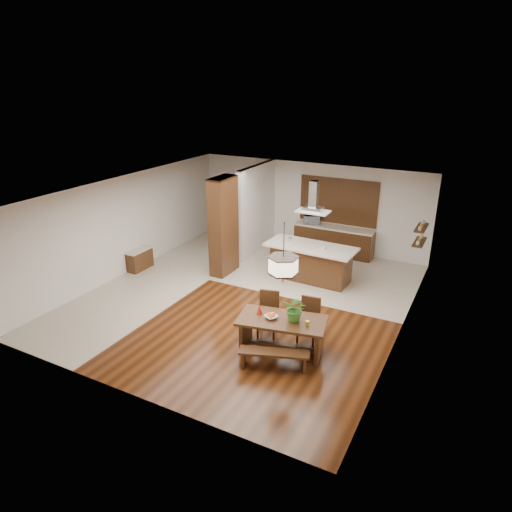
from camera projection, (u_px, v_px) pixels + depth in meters
The scene contains 25 objects.
room_shell at pixel (245, 224), 11.45m from camera, with size 9.00×9.04×2.92m.
tile_hallway at pixel (164, 278), 13.39m from camera, with size 2.50×9.00×0.01m, color beige.
tile_kitchen at pixel (322, 273), 13.73m from camera, with size 5.50×4.00×0.01m, color beige.
soffit_band at pixel (245, 192), 11.15m from camera, with size 8.00×9.00×0.02m, color #412110.
partition_pier at pixel (223, 226), 13.27m from camera, with size 0.45×1.00×2.90m, color black.
partition_stub at pixel (257, 209), 15.00m from camera, with size 0.18×2.40×2.90m, color silver.
hallway_console at pixel (140, 260), 13.90m from camera, with size 0.37×0.88×0.63m, color black.
hallway_doorway at pixel (239, 208), 16.62m from camera, with size 1.10×0.20×2.10m, color black.
rear_counter at pixel (334, 240), 15.06m from camera, with size 2.60×0.62×0.95m.
kitchen_window at pixel (339, 201), 14.81m from camera, with size 2.60×0.08×1.50m, color olive.
shelf_lower at pixel (419, 242), 12.17m from camera, with size 0.26×0.90×0.04m, color black.
shelf_upper at pixel (421, 228), 12.02m from camera, with size 0.26×0.90×0.04m, color black.
dining_table at pixel (282, 328), 9.63m from camera, with size 2.00×1.27×0.77m.
dining_bench at pixel (274, 360), 9.17m from camera, with size 1.42×0.31×0.40m, color black, non-canonical shape.
dining_chair_left at pixel (268, 314), 10.28m from camera, with size 0.45×0.45×1.03m, color black, non-canonical shape.
dining_chair_right at pixel (308, 321), 10.04m from camera, with size 0.44×0.44×1.00m, color black, non-canonical shape.
pendant_lantern at pixel (284, 254), 9.02m from camera, with size 0.64×0.64×1.31m, color beige, non-canonical shape.
foliage_plant at pixel (295, 309), 9.40m from camera, with size 0.50×0.43×0.55m, color #357226.
fruit_bowl at pixel (271, 317), 9.58m from camera, with size 0.26×0.26×0.06m, color beige.
napkin_cone at pixel (260, 309), 9.73m from camera, with size 0.14×0.14×0.21m, color #A4220B.
gold_ornament at pixel (307, 323), 9.28m from camera, with size 0.08×0.08×0.11m, color gold.
kitchen_island at pixel (311, 262), 13.11m from camera, with size 2.60×1.23×1.06m.
range_hood at pixel (314, 197), 12.41m from camera, with size 0.90×0.55×0.87m, color silver, non-canonical shape.
island_cup at pixel (324, 247), 12.65m from camera, with size 0.11×0.11×0.09m, color silver.
microwave at pixel (311, 219), 15.15m from camera, with size 0.53×0.36×0.29m, color #B7B9BE.
Camera 1 is at (5.32, -9.58, 5.50)m, focal length 32.00 mm.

